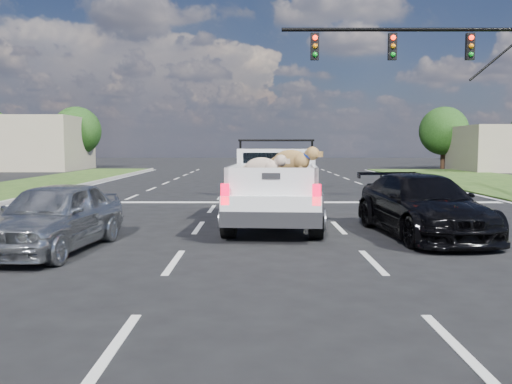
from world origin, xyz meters
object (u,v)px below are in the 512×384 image
(traffic_signal, at_px, (464,71))
(black_coupe, at_px, (422,205))
(silver_sedan, at_px, (54,216))
(pickup_truck, at_px, (276,184))

(traffic_signal, bearing_deg, black_coupe, -115.92)
(traffic_signal, relative_size, silver_sedan, 2.29)
(pickup_truck, distance_m, black_coupe, 3.80)
(traffic_signal, relative_size, pickup_truck, 1.51)
(pickup_truck, relative_size, black_coupe, 1.26)
(traffic_signal, distance_m, black_coupe, 9.44)
(traffic_signal, height_order, pickup_truck, traffic_signal)
(silver_sedan, bearing_deg, black_coupe, 19.52)
(traffic_signal, distance_m, pickup_truck, 9.75)
(traffic_signal, xyz_separation_m, pickup_truck, (-6.97, -5.72, -3.70))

